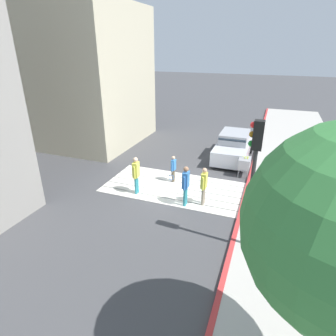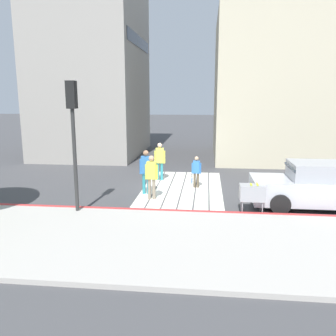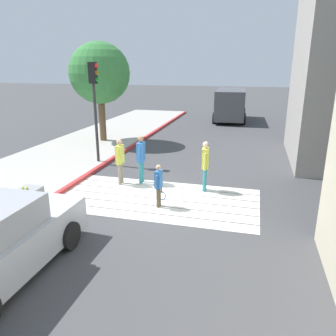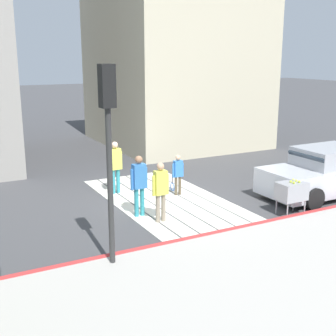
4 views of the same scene
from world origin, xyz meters
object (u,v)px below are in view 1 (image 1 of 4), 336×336
at_px(pedestrian_child_with_racket, 173,167).
at_px(tennis_ball_cart, 245,163).
at_px(traffic_light_corner, 254,161).
at_px(pedestrian_adult_lead, 186,183).
at_px(pedestrian_adult_side, 204,184).
at_px(pedestrian_adult_trailing, 136,173).
at_px(car_parked_near_curb, 233,146).

bearing_deg(pedestrian_child_with_racket, tennis_ball_cart, -148.47).
distance_m(traffic_light_corner, pedestrian_adult_lead, 3.76).
height_order(tennis_ball_cart, pedestrian_adult_side, pedestrian_adult_side).
relative_size(pedestrian_adult_lead, pedestrian_adult_trailing, 1.01).
bearing_deg(pedestrian_child_with_racket, pedestrian_adult_side, 139.94).
relative_size(car_parked_near_curb, pedestrian_adult_trailing, 2.50).
bearing_deg(traffic_light_corner, pedestrian_child_with_racket, -44.49).
bearing_deg(car_parked_near_curb, pedestrian_child_with_racket, 62.05).
bearing_deg(pedestrian_adult_trailing, pedestrian_adult_lead, 174.54).
relative_size(traffic_light_corner, tennis_ball_cart, 4.17).
xyz_separation_m(car_parked_near_curb, pedestrian_adult_side, (0.33, 5.77, 0.23)).
distance_m(car_parked_near_curb, pedestrian_adult_lead, 6.18).
height_order(car_parked_near_curb, pedestrian_adult_trailing, pedestrian_adult_trailing).
xyz_separation_m(car_parked_near_curb, traffic_light_corner, (-1.58, 7.92, 2.30)).
height_order(traffic_light_corner, tennis_ball_cart, traffic_light_corner).
height_order(traffic_light_corner, pedestrian_adult_trailing, traffic_light_corner).
bearing_deg(tennis_ball_cart, pedestrian_adult_lead, 63.45).
distance_m(car_parked_near_curb, pedestrian_child_with_racket, 4.74).
xyz_separation_m(traffic_light_corner, tennis_ball_cart, (0.68, -5.65, -2.34)).
relative_size(traffic_light_corner, pedestrian_adult_trailing, 2.46).
height_order(car_parked_near_curb, pedestrian_child_with_racket, car_parked_near_curb).
bearing_deg(car_parked_near_curb, traffic_light_corner, 101.28).
xyz_separation_m(car_parked_near_curb, tennis_ball_cart, (-0.90, 2.27, -0.04)).
distance_m(car_parked_near_curb, traffic_light_corner, 8.40).
relative_size(car_parked_near_curb, pedestrian_adult_lead, 2.48).
relative_size(traffic_light_corner, pedestrian_adult_side, 2.57).
distance_m(traffic_light_corner, pedestrian_child_with_racket, 5.80).
bearing_deg(pedestrian_child_with_racket, traffic_light_corner, 135.51).
bearing_deg(tennis_ball_cart, pedestrian_child_with_racket, 31.53).
bearing_deg(tennis_ball_cart, car_parked_near_curb, -68.38).
bearing_deg(pedestrian_adult_side, pedestrian_adult_lead, 25.35).
relative_size(tennis_ball_cart, pedestrian_adult_trailing, 0.59).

